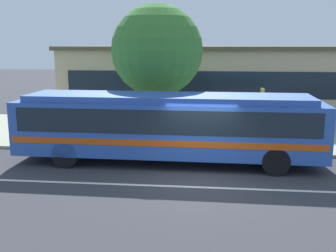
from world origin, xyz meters
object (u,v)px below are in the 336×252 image
at_px(street_tree_near_stop, 157,51).
at_px(bus_stop_sign, 262,111).
at_px(transit_bus, 168,123).
at_px(pedestrian_waiting_near_sign, 121,123).

bearing_deg(street_tree_near_stop, bus_stop_sign, -18.00).
bearing_deg(transit_bus, pedestrian_waiting_near_sign, 139.80).
bearing_deg(street_tree_near_stop, pedestrian_waiting_near_sign, -129.64).
bearing_deg(pedestrian_waiting_near_sign, transit_bus, -40.20).
height_order(transit_bus, street_tree_near_stop, street_tree_near_stop).
relative_size(transit_bus, bus_stop_sign, 4.47).
bearing_deg(transit_bus, bus_stop_sign, 28.88).
height_order(pedestrian_waiting_near_sign, street_tree_near_stop, street_tree_near_stop).
distance_m(transit_bus, street_tree_near_stop, 4.58).
xyz_separation_m(pedestrian_waiting_near_sign, bus_stop_sign, (6.03, 0.14, 0.64)).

